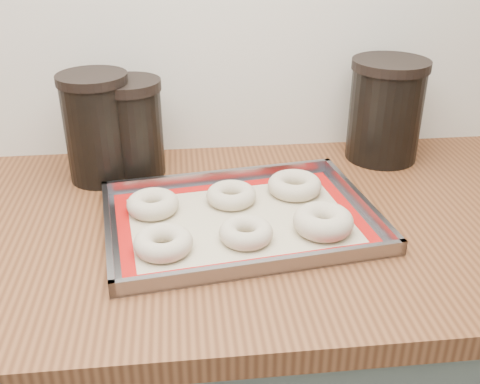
{
  "coord_description": "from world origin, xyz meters",
  "views": [
    {
      "loc": [
        -0.1,
        0.82,
        1.4
      ],
      "look_at": [
        -0.0,
        1.66,
        0.96
      ],
      "focal_mm": 42.0,
      "sensor_mm": 36.0,
      "label": 1
    }
  ],
  "objects": [
    {
      "name": "baking_tray",
      "position": [
        -0.0,
        1.66,
        0.91
      ],
      "size": [
        0.5,
        0.39,
        0.03
      ],
      "rotation": [
        0.0,
        0.0,
        0.13
      ],
      "color": "gray",
      "rests_on": "countertop"
    },
    {
      "name": "bagel_back_left",
      "position": [
        -0.15,
        1.7,
        0.92
      ],
      "size": [
        0.12,
        0.12,
        0.03
      ],
      "primitive_type": "torus",
      "rotation": [
        0.0,
        0.0,
        0.32
      ],
      "color": "beige",
      "rests_on": "baking_mat"
    },
    {
      "name": "bagel_front_mid",
      "position": [
        0.0,
        1.59,
        0.92
      ],
      "size": [
        0.11,
        0.11,
        0.03
      ],
      "primitive_type": "torus",
      "rotation": [
        0.0,
        0.0,
        0.3
      ],
      "color": "beige",
      "rests_on": "baking_mat"
    },
    {
      "name": "bagel_back_mid",
      "position": [
        -0.01,
        1.72,
        0.92
      ],
      "size": [
        0.11,
        0.11,
        0.03
      ],
      "primitive_type": "torus",
      "rotation": [
        0.0,
        0.0,
        0.28
      ],
      "color": "beige",
      "rests_on": "baking_mat"
    },
    {
      "name": "canister_left",
      "position": [
        -0.26,
        1.87,
        1.01
      ],
      "size": [
        0.13,
        0.13,
        0.21
      ],
      "color": "black",
      "rests_on": "countertop"
    },
    {
      "name": "countertop",
      "position": [
        0.0,
        1.68,
        0.88
      ],
      "size": [
        3.06,
        0.68,
        0.04
      ],
      "primitive_type": "cube",
      "color": "brown",
      "rests_on": "cabinet"
    },
    {
      "name": "bagel_front_left",
      "position": [
        -0.13,
        1.57,
        0.92
      ],
      "size": [
        0.1,
        0.1,
        0.03
      ],
      "primitive_type": "torus",
      "rotation": [
        0.0,
        0.0,
        -0.08
      ],
      "color": "beige",
      "rests_on": "baking_mat"
    },
    {
      "name": "bagel_back_right",
      "position": [
        0.11,
        1.75,
        0.92
      ],
      "size": [
        0.1,
        0.1,
        0.03
      ],
      "primitive_type": "torus",
      "rotation": [
        0.0,
        0.0,
        -0.01
      ],
      "color": "beige",
      "rests_on": "baking_mat"
    },
    {
      "name": "canister_right",
      "position": [
        0.33,
        1.91,
        1.01
      ],
      "size": [
        0.16,
        0.16,
        0.21
      ],
      "color": "black",
      "rests_on": "countertop"
    },
    {
      "name": "bagel_front_right",
      "position": [
        0.13,
        1.61,
        0.92
      ],
      "size": [
        0.11,
        0.11,
        0.04
      ],
      "primitive_type": "torus",
      "rotation": [
        0.0,
        0.0,
        0.11
      ],
      "color": "beige",
      "rests_on": "baking_mat"
    },
    {
      "name": "canister_mid",
      "position": [
        -0.19,
        1.89,
        1.0
      ],
      "size": [
        0.13,
        0.13,
        0.2
      ],
      "color": "black",
      "rests_on": "countertop"
    },
    {
      "name": "baking_mat",
      "position": [
        -0.0,
        1.66,
        0.9
      ],
      "size": [
        0.45,
        0.34,
        0.0
      ],
      "rotation": [
        0.0,
        0.0,
        0.13
      ],
      "color": "#C6B793",
      "rests_on": "baking_tray"
    }
  ]
}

